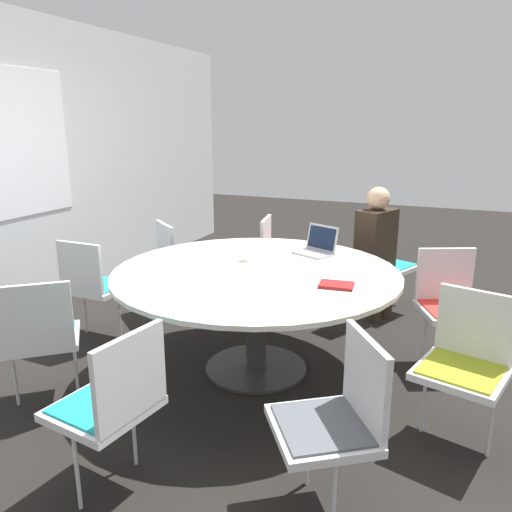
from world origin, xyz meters
The scene contains 15 objects.
ground_plane centered at (0.00, 0.00, 0.00)m, with size 16.00×16.00×0.00m, color black.
conference_table centered at (0.00, 0.00, 0.64)m, with size 1.97×1.97×0.75m.
chair_0 centered at (1.59, -0.62, 0.50)m, with size 0.57×0.56×0.85m.
chair_1 centered at (1.36, 0.34, 0.50)m, with size 0.51×0.50×0.85m.
chair_2 centered at (0.83, 1.14, 0.50)m, with size 0.60×0.61×0.85m.
chair_3 centered at (-0.04, 1.40, 0.50)m, with size 0.43×0.45×0.85m.
chair_4 centered at (-0.97, 1.02, 0.50)m, with size 0.61×0.61×0.85m.
chair_5 centered at (-1.40, 0.13, 0.50)m, with size 0.49×0.48×0.85m.
chair_6 centered at (-1.11, -0.86, 0.50)m, with size 0.60×0.60×0.85m.
chair_7 centered at (-0.31, -1.37, 0.50)m, with size 0.52×0.54×0.85m.
chair_8 centered at (0.64, -1.25, 0.50)m, with size 0.56×0.57×0.85m.
person_0 centered at (1.34, -0.60, 0.70)m, with size 0.42×0.35×1.20m.
laptop centered at (0.60, -0.26, 0.80)m, with size 0.32×0.35×0.21m.
spiral_notebook centered at (-0.14, -0.60, 0.76)m, with size 0.17×0.23×0.02m.
coffee_cup centered at (0.20, 0.15, 0.79)m, with size 0.09×0.09×0.08m.
Camera 1 is at (-3.03, -1.29, 1.74)m, focal length 35.00 mm.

